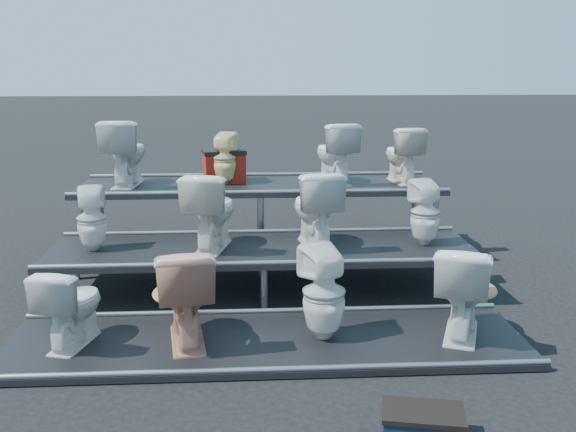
{
  "coord_description": "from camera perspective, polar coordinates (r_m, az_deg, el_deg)",
  "views": [
    {
      "loc": [
        -0.12,
        -6.14,
        2.25
      ],
      "look_at": [
        0.26,
        0.1,
        0.75
      ],
      "focal_mm": 40.0,
      "sensor_mm": 36.0,
      "label": 1
    }
  ],
  "objects": [
    {
      "name": "toilet_7",
      "position": [
        6.55,
        12.1,
        0.29
      ],
      "size": [
        0.35,
        0.35,
        0.66
      ],
      "primitive_type": "imported",
      "rotation": [
        0.0,
        0.0,
        3.33
      ],
      "color": "silver",
      "rests_on": "tier_mid"
    },
    {
      "name": "tier_mid",
      "position": [
        6.47,
        -2.24,
        -4.73
      ],
      "size": [
        4.2,
        1.2,
        0.46
      ],
      "primitive_type": "cube",
      "color": "black",
      "rests_on": "ground"
    },
    {
      "name": "ground",
      "position": [
        6.54,
        -2.22,
        -6.64
      ],
      "size": [
        80.0,
        80.0,
        0.0
      ],
      "primitive_type": "plane",
      "color": "black",
      "rests_on": "ground"
    },
    {
      "name": "toilet_6",
      "position": [
        6.33,
        2.42,
        0.7
      ],
      "size": [
        0.53,
        0.82,
        0.78
      ],
      "primitive_type": "imported",
      "rotation": [
        0.0,
        0.0,
        3.28
      ],
      "color": "silver",
      "rests_on": "tier_mid"
    },
    {
      "name": "red_crate",
      "position": [
        7.7,
        -5.71,
        4.29
      ],
      "size": [
        0.53,
        0.45,
        0.34
      ],
      "primitive_type": "cube",
      "rotation": [
        0.0,
        0.0,
        0.18
      ],
      "color": "maroon",
      "rests_on": "tier_back"
    },
    {
      "name": "toilet_2",
      "position": [
        5.2,
        3.2,
        -6.83
      ],
      "size": [
        0.45,
        0.45,
        0.77
      ],
      "primitive_type": "imported",
      "rotation": [
        0.0,
        0.0,
        3.5
      ],
      "color": "silver",
      "rests_on": "tier_front"
    },
    {
      "name": "toilet_9",
      "position": [
        7.53,
        -5.67,
        5.11
      ],
      "size": [
        0.35,
        0.36,
        0.61
      ],
      "primitive_type": "imported",
      "rotation": [
        0.0,
        0.0,
        2.79
      ],
      "color": "#F6E69C",
      "rests_on": "tier_back"
    },
    {
      "name": "tier_front",
      "position": [
        5.33,
        -1.91,
        -11.14
      ],
      "size": [
        4.2,
        1.2,
        0.06
      ],
      "primitive_type": "cube",
      "color": "black",
      "rests_on": "ground"
    },
    {
      "name": "toilet_8",
      "position": [
        7.65,
        -14.26,
        5.49
      ],
      "size": [
        0.49,
        0.78,
        0.77
      ],
      "primitive_type": "imported",
      "rotation": [
        0.0,
        0.0,
        3.06
      ],
      "color": "silver",
      "rests_on": "tier_back"
    },
    {
      "name": "toilet_1",
      "position": [
        5.19,
        -9.17,
        -6.83
      ],
      "size": [
        0.56,
        0.85,
        0.81
      ],
      "primitive_type": "imported",
      "rotation": [
        0.0,
        0.0,
        3.29
      ],
      "color": "tan",
      "rests_on": "tier_front"
    },
    {
      "name": "toilet_4",
      "position": [
        6.5,
        -17.08,
        -0.24
      ],
      "size": [
        0.32,
        0.33,
        0.63
      ],
      "primitive_type": "imported",
      "rotation": [
        0.0,
        0.0,
        3.29
      ],
      "color": "silver",
      "rests_on": "tier_mid"
    },
    {
      "name": "toilet_11",
      "position": [
        7.73,
        10.1,
        5.4
      ],
      "size": [
        0.44,
        0.69,
        0.66
      ],
      "primitive_type": "imported",
      "rotation": [
        0.0,
        0.0,
        3.26
      ],
      "color": "silver",
      "rests_on": "tier_back"
    },
    {
      "name": "toilet_5",
      "position": [
        6.31,
        -6.86,
        0.52
      ],
      "size": [
        0.58,
        0.83,
        0.77
      ],
      "primitive_type": "imported",
      "rotation": [
        0.0,
        0.0,
        2.93
      ],
      "color": "silver",
      "rests_on": "tier_mid"
    },
    {
      "name": "step_stool",
      "position": [
        4.19,
        11.86,
        -17.92
      ],
      "size": [
        0.52,
        0.38,
        0.17
      ],
      "primitive_type": "cube",
      "rotation": [
        0.0,
        0.0,
        -0.21
      ],
      "color": "#0E1833",
      "rests_on": "ground"
    },
    {
      "name": "toilet_0",
      "position": [
        5.38,
        -18.7,
        -7.52
      ],
      "size": [
        0.52,
        0.71,
        0.65
      ],
      "primitive_type": "imported",
      "rotation": [
        0.0,
        0.0,
        2.88
      ],
      "color": "silver",
      "rests_on": "tier_front"
    },
    {
      "name": "toilet_3",
      "position": [
        5.45,
        15.26,
        -6.31
      ],
      "size": [
        0.69,
        0.87,
        0.78
      ],
      "primitive_type": "imported",
      "rotation": [
        0.0,
        0.0,
        2.77
      ],
      "color": "silver",
      "rests_on": "tier_front"
    },
    {
      "name": "toilet_10",
      "position": [
        7.58,
        4.15,
        5.62
      ],
      "size": [
        0.54,
        0.77,
        0.72
      ],
      "primitive_type": "imported",
      "rotation": [
        0.0,
        0.0,
        3.36
      ],
      "color": "silver",
      "rests_on": "tier_back"
    },
    {
      "name": "tier_back",
      "position": [
        7.66,
        -2.47,
        -0.27
      ],
      "size": [
        4.2,
        1.2,
        0.86
      ],
      "primitive_type": "cube",
      "color": "black",
      "rests_on": "ground"
    }
  ]
}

